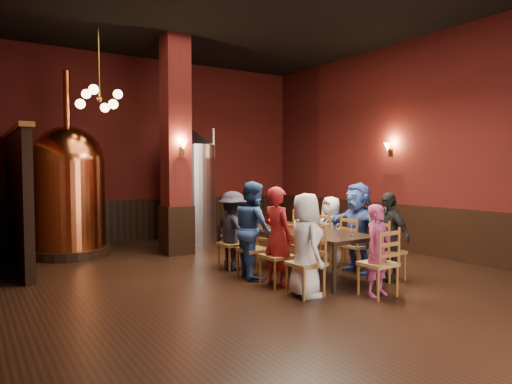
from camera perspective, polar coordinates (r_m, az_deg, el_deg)
room at (r=7.28m, az=0.74°, el=6.67°), size 10.00×10.02×4.50m
wainscot_right at (r=10.08m, az=20.00°, el=-4.50°), size 0.08×9.90×1.00m
wainscot_back at (r=11.81m, az=-12.57°, el=-3.32°), size 7.90×0.08×1.00m
column at (r=9.62m, az=-9.99°, el=5.73°), size 0.58×0.58×4.50m
partition at (r=9.33m, az=-27.60°, el=-0.93°), size 0.22×3.50×2.40m
pendant_cluster at (r=9.34m, az=-18.98°, el=10.94°), size 0.90×0.90×1.70m
sconce_wall at (r=10.47m, az=16.48°, el=5.15°), size 0.20×0.20×0.36m
sconce_column at (r=9.35m, az=-9.28°, el=5.51°), size 0.20×0.20×0.36m
dining_table at (r=7.71m, az=6.36°, el=-5.19°), size 1.04×2.41×0.75m
chair_0 at (r=6.46m, az=6.20°, el=-8.85°), size 0.47×0.47×0.92m
person_0 at (r=6.41m, az=6.21°, el=-6.58°), size 0.62×0.80×1.44m
chair_1 at (r=6.98m, az=2.66°, el=-7.94°), size 0.47×0.47×0.92m
person_1 at (r=6.93m, az=2.67°, el=-5.56°), size 0.45×0.60×1.51m
chair_2 at (r=7.51m, az=-0.32°, el=-7.15°), size 0.47×0.47×0.92m
person_2 at (r=7.46m, az=-0.32°, el=-4.68°), size 0.55×0.83×1.57m
chair_3 at (r=8.08m, az=-2.92°, el=-6.44°), size 0.47×0.47×0.92m
person_3 at (r=8.04m, az=-2.93°, el=-4.83°), size 0.68×0.97×1.38m
chair_4 at (r=7.64m, az=16.17°, el=-7.11°), size 0.47×0.47×0.92m
person_4 at (r=7.60m, az=16.20°, el=-5.30°), size 0.39×0.84×1.41m
chair_5 at (r=8.08m, az=12.53°, el=-6.51°), size 0.47×0.47×0.92m
person_5 at (r=8.03m, az=12.56°, el=-4.32°), size 0.52×1.45×1.54m
chair_6 at (r=8.55m, az=9.34°, el=-5.95°), size 0.47×0.47×0.92m
person_6 at (r=8.52m, az=9.35°, el=-4.81°), size 0.46×0.65×1.26m
chair_7 at (r=9.04m, az=6.45°, el=-5.44°), size 0.47×0.47×0.92m
person_7 at (r=9.02m, az=6.46°, el=-4.38°), size 0.36×0.64×1.26m
chair_8 at (r=6.65m, az=14.99°, el=-8.59°), size 0.47×0.47×0.92m
person_8 at (r=6.62m, az=15.01°, el=-7.06°), size 0.50×0.36×1.28m
copper_kettle at (r=9.99m, az=-22.36°, el=0.33°), size 1.81×1.81×3.73m
steel_vessel at (r=10.97m, az=-7.95°, el=0.73°), size 1.41×1.41×2.71m
rose_vase at (r=8.42m, az=2.63°, el=-2.53°), size 0.20×0.20×0.34m
wine_glass_0 at (r=7.14m, az=11.95°, el=-4.70°), size 0.07×0.07×0.17m
wine_glass_1 at (r=8.22m, az=3.57°, el=-3.64°), size 0.07×0.07×0.17m
wine_glass_2 at (r=7.24m, az=10.30°, el=-4.58°), size 0.07×0.07×0.17m
wine_glass_3 at (r=8.23m, az=2.69°, el=-3.63°), size 0.07×0.07×0.17m
wine_glass_4 at (r=7.95m, az=3.33°, el=-3.86°), size 0.07×0.07×0.17m
wine_glass_5 at (r=8.09m, az=7.04°, el=-3.76°), size 0.07×0.07×0.17m
wine_glass_6 at (r=8.13m, az=5.29°, el=-3.71°), size 0.07×0.07×0.17m
wine_glass_7 at (r=6.99m, az=8.43°, el=-4.84°), size 0.07×0.07×0.17m
wine_glass_8 at (r=7.09m, az=10.11°, el=-4.75°), size 0.07×0.07×0.17m
wine_glass_9 at (r=8.04m, az=3.70°, el=-3.79°), size 0.07×0.07×0.17m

